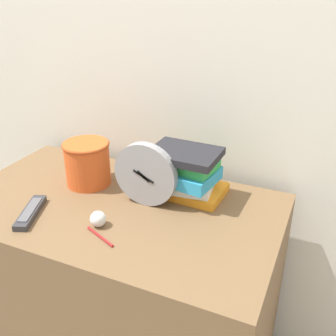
{
  "coord_description": "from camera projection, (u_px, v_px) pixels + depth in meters",
  "views": [
    {
      "loc": [
        0.62,
        -0.64,
        1.47
      ],
      "look_at": [
        0.15,
        0.42,
        0.9
      ],
      "focal_mm": 42.0,
      "sensor_mm": 36.0,
      "label": 1
    }
  ],
  "objects": [
    {
      "name": "desk",
      "position": [
        121.0,
        292.0,
        1.49
      ],
      "size": [
        1.09,
        0.63,
        0.78
      ],
      "color": "brown",
      "rests_on": "ground_plane"
    },
    {
      "name": "crumpled_paper_ball",
      "position": [
        98.0,
        219.0,
        1.2
      ],
      "size": [
        0.05,
        0.05,
        0.05
      ],
      "color": "white",
      "rests_on": "desk"
    },
    {
      "name": "wall_back",
      "position": [
        162.0,
        56.0,
        1.45
      ],
      "size": [
        6.0,
        0.04,
        2.4
      ],
      "color": "silver",
      "rests_on": "ground_plane"
    },
    {
      "name": "tv_remote",
      "position": [
        30.0,
        212.0,
        1.26
      ],
      "size": [
        0.11,
        0.19,
        0.02
      ],
      "color": "#333338",
      "rests_on": "desk"
    },
    {
      "name": "basket",
      "position": [
        87.0,
        162.0,
        1.42
      ],
      "size": [
        0.17,
        0.17,
        0.16
      ],
      "color": "#E05623",
      "rests_on": "desk"
    },
    {
      "name": "desk_clock",
      "position": [
        145.0,
        175.0,
        1.28
      ],
      "size": [
        0.22,
        0.03,
        0.22
      ],
      "color": "#99999E",
      "rests_on": "desk"
    },
    {
      "name": "pen",
      "position": [
        100.0,
        237.0,
        1.15
      ],
      "size": [
        0.12,
        0.06,
        0.01
      ],
      "color": "#B21E1E",
      "rests_on": "desk"
    },
    {
      "name": "book_stack",
      "position": [
        187.0,
        173.0,
        1.33
      ],
      "size": [
        0.25,
        0.21,
        0.18
      ],
      "color": "orange",
      "rests_on": "desk"
    }
  ]
}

